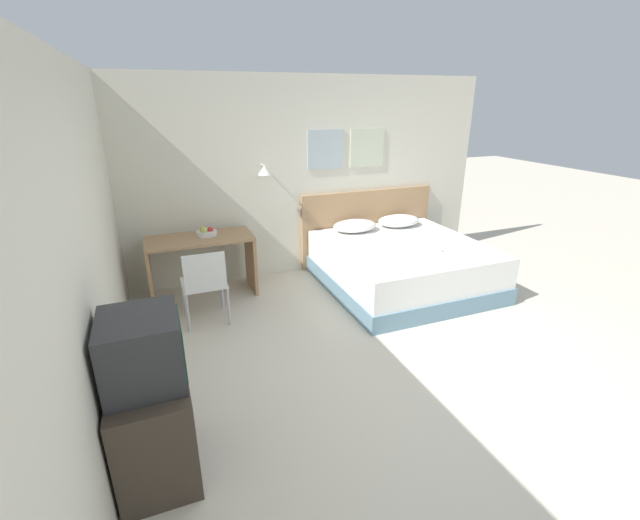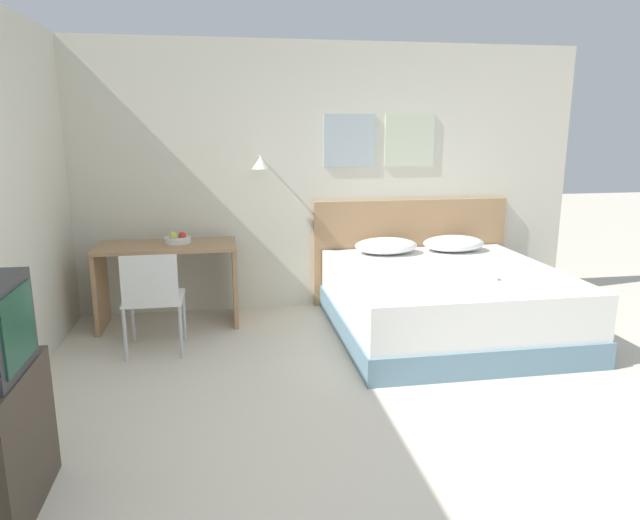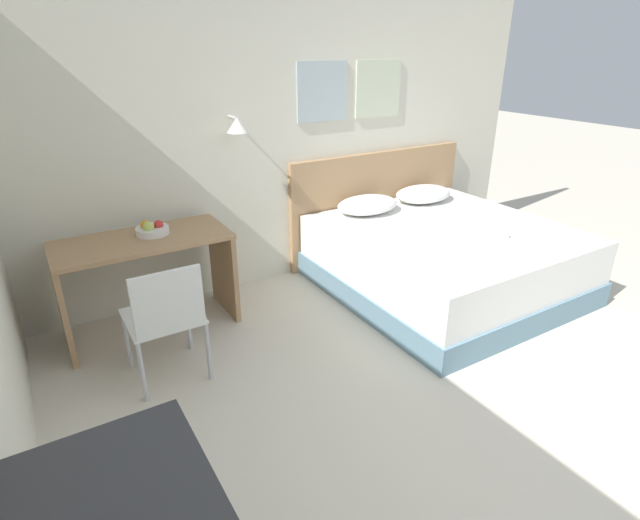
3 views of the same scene
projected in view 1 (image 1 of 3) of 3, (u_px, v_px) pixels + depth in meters
name	position (u px, v px, depth m)	size (l,w,h in m)	color
ground_plane	(411.00, 383.00, 3.78)	(24.00, 24.00, 0.00)	beige
wall_back	(301.00, 178.00, 5.83)	(5.51, 0.31, 2.65)	beige
wall_left	(77.00, 292.00, 2.43)	(0.06, 5.88, 2.65)	beige
bed	(403.00, 265.00, 5.61)	(1.96, 2.00, 0.60)	#66899E
headboard	(367.00, 226.00, 6.41)	(2.08, 0.06, 1.09)	#A87F56
pillow_left	(355.00, 226.00, 5.99)	(0.63, 0.43, 0.16)	white
pillow_right	(399.00, 221.00, 6.23)	(0.63, 0.43, 0.16)	white
folded_towel_near_foot	(425.00, 248.00, 5.27)	(0.28, 0.30, 0.06)	white
desk	(201.00, 255.00, 5.26)	(1.27, 0.59, 0.77)	#A87F56
desk_chair	(205.00, 281.00, 4.60)	(0.47, 0.47, 0.86)	white
fruit_bowl	(206.00, 232.00, 5.24)	(0.24, 0.24, 0.12)	silver
tv_stand	(155.00, 427.00, 2.79)	(0.48, 0.71, 0.71)	#3D3328
television	(142.00, 350.00, 2.58)	(0.47, 0.49, 0.45)	#2D2D30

